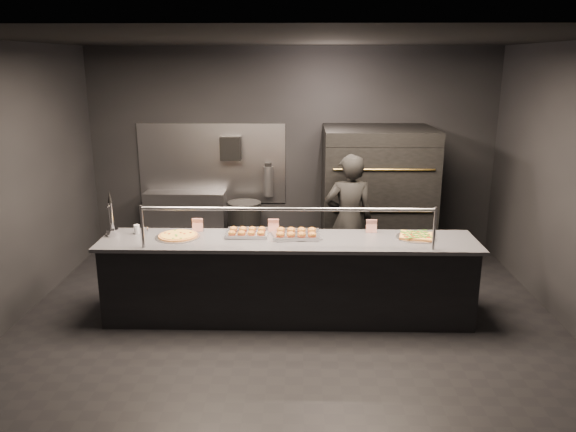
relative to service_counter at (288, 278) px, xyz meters
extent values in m
plane|color=black|center=(0.00, 0.00, -0.46)|extent=(6.00, 6.00, 0.00)
plane|color=black|center=(0.00, 0.00, 2.54)|extent=(6.00, 6.00, 0.00)
cube|color=black|center=(0.00, 2.50, 1.04)|extent=(6.00, 0.04, 3.00)
cube|color=black|center=(0.00, -2.50, 1.04)|extent=(6.00, 0.04, 3.00)
cube|color=black|center=(-3.00, 0.00, 1.04)|extent=(0.04, 5.00, 3.00)
cube|color=black|center=(3.00, 0.00, 1.04)|extent=(0.04, 5.00, 3.00)
cube|color=#99999E|center=(-1.20, 2.48, 0.84)|extent=(2.20, 0.02, 1.20)
cube|color=black|center=(0.00, 0.00, -0.02)|extent=(4.00, 0.70, 0.88)
cube|color=#323237|center=(0.00, 0.00, 0.44)|extent=(4.10, 0.78, 0.04)
cylinder|color=#99999E|center=(-1.50, -0.30, 0.68)|extent=(0.03, 0.03, 0.45)
cylinder|color=#99999E|center=(1.50, -0.30, 0.68)|extent=(0.03, 0.03, 0.45)
cylinder|color=#99999E|center=(0.00, -0.30, 0.88)|extent=(3.00, 0.04, 0.04)
cube|color=black|center=(1.20, 1.90, -0.16)|extent=(1.50, 1.15, 0.60)
cube|color=black|center=(1.20, 1.90, 0.44)|extent=(1.50, 1.20, 0.55)
cube|color=black|center=(1.20, 1.90, 0.99)|extent=(1.50, 1.20, 0.55)
cube|color=black|center=(1.20, 1.90, 1.36)|extent=(1.50, 1.20, 0.18)
cylinder|color=gold|center=(1.20, 1.28, 0.44)|extent=(1.30, 0.02, 0.02)
cylinder|color=gold|center=(1.20, 1.28, 0.99)|extent=(1.30, 0.02, 0.02)
cube|color=#99999E|center=(-1.60, 2.32, -0.01)|extent=(1.20, 0.35, 0.90)
cube|color=black|center=(-0.90, 2.39, 1.09)|extent=(0.30, 0.20, 0.35)
cylinder|color=#B2B2B7|center=(-0.35, 2.40, 0.59)|extent=(0.14, 0.14, 0.45)
cube|color=black|center=(-0.35, 2.40, 0.84)|extent=(0.10, 0.06, 0.06)
cylinder|color=silver|center=(-1.95, 0.09, 0.49)|extent=(0.13, 0.13, 0.08)
cylinder|color=silver|center=(-1.95, 0.09, 0.66)|extent=(0.05, 0.05, 0.34)
cylinder|color=silver|center=(-1.95, 0.01, 0.81)|extent=(0.02, 0.09, 0.02)
cone|color=black|center=(-1.95, 0.09, 0.90)|extent=(0.05, 0.05, 0.13)
cylinder|color=silver|center=(-1.22, 0.05, 0.46)|extent=(0.49, 0.49, 0.01)
cylinder|color=#C77F3F|center=(-1.22, 0.05, 0.47)|extent=(0.43, 0.43, 0.02)
cylinder|color=gold|center=(-1.22, 0.05, 0.49)|extent=(0.37, 0.37, 0.01)
cube|color=silver|center=(-0.46, 0.15, 0.47)|extent=(0.48, 0.36, 0.02)
ellipsoid|color=#B36226|center=(-0.62, 0.07, 0.50)|extent=(0.09, 0.09, 0.06)
ellipsoid|color=#B36226|center=(-0.62, 0.23, 0.50)|extent=(0.09, 0.09, 0.06)
ellipsoid|color=#B36226|center=(-0.52, 0.07, 0.50)|extent=(0.09, 0.09, 0.06)
ellipsoid|color=#B36226|center=(-0.52, 0.23, 0.50)|extent=(0.09, 0.09, 0.06)
ellipsoid|color=#B36226|center=(-0.41, 0.07, 0.50)|extent=(0.09, 0.09, 0.06)
ellipsoid|color=#B36226|center=(-0.41, 0.23, 0.50)|extent=(0.09, 0.09, 0.06)
ellipsoid|color=#B36226|center=(-0.30, 0.07, 0.50)|extent=(0.09, 0.09, 0.06)
ellipsoid|color=#B36226|center=(-0.30, 0.23, 0.50)|extent=(0.09, 0.09, 0.06)
cube|color=silver|center=(0.09, 0.11, 0.47)|extent=(0.57, 0.47, 0.02)
ellipsoid|color=#B36226|center=(-0.09, 0.02, 0.51)|extent=(0.09, 0.09, 0.06)
ellipsoid|color=#B36226|center=(-0.09, 0.19, 0.51)|extent=(0.09, 0.09, 0.06)
ellipsoid|color=#B36226|center=(0.03, 0.02, 0.51)|extent=(0.09, 0.09, 0.06)
ellipsoid|color=#B36226|center=(0.03, 0.19, 0.51)|extent=(0.09, 0.09, 0.06)
ellipsoid|color=#B36226|center=(0.14, 0.02, 0.51)|extent=(0.09, 0.09, 0.06)
ellipsoid|color=#B36226|center=(0.14, 0.19, 0.51)|extent=(0.09, 0.09, 0.06)
ellipsoid|color=#B36226|center=(0.26, 0.02, 0.51)|extent=(0.09, 0.09, 0.06)
ellipsoid|color=#B36226|center=(0.26, 0.19, 0.51)|extent=(0.09, 0.09, 0.06)
cylinder|color=silver|center=(1.40, 0.08, 0.46)|extent=(0.44, 0.44, 0.01)
cube|color=#C77F3F|center=(1.40, 0.08, 0.48)|extent=(0.41, 0.38, 0.02)
cube|color=gold|center=(1.40, 0.08, 0.49)|extent=(0.39, 0.36, 0.01)
cube|color=#4B922B|center=(1.40, 0.08, 0.50)|extent=(0.36, 0.34, 0.01)
cylinder|color=silver|center=(-1.70, 0.16, 0.51)|extent=(0.06, 0.06, 0.11)
cylinder|color=silver|center=(-1.59, 0.16, 0.50)|extent=(0.05, 0.05, 0.09)
cube|color=white|center=(-1.04, 0.28, 0.53)|extent=(0.12, 0.04, 0.15)
cube|color=white|center=(-0.17, 0.28, 0.53)|extent=(0.12, 0.04, 0.15)
cube|color=white|center=(0.93, 0.28, 0.53)|extent=(0.12, 0.04, 0.15)
cylinder|color=black|center=(-0.68, 2.07, -0.06)|extent=(0.49, 0.49, 0.81)
imported|color=black|center=(0.74, 1.02, 0.38)|extent=(0.66, 0.47, 1.69)
camera|label=1|loc=(0.13, -5.81, 2.34)|focal=35.00mm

